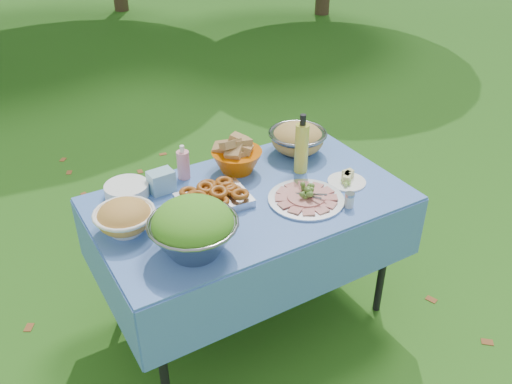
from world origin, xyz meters
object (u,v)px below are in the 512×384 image
picnic_table (250,260)px  pasta_bowl_steel (297,138)px  salad_bowl (193,228)px  charcuterie_platter (306,193)px  oil_bottle (302,144)px  bread_bowl (237,156)px  plate_stack (127,190)px

picnic_table → pasta_bowl_steel: pasta_bowl_steel is taller
salad_bowl → charcuterie_platter: size_ratio=1.01×
oil_bottle → bread_bowl: bearing=148.7°
bread_bowl → charcuterie_platter: (0.14, -0.41, -0.05)m
plate_stack → bread_bowl: (0.56, -0.06, 0.06)m
plate_stack → oil_bottle: oil_bottle is taller
pasta_bowl_steel → bread_bowl: bearing=-178.3°
plate_stack → pasta_bowl_steel: (0.94, -0.05, 0.05)m
picnic_table → charcuterie_platter: (0.21, -0.16, 0.42)m
pasta_bowl_steel → oil_bottle: bearing=-119.4°
plate_stack → charcuterie_platter: bearing=-33.9°
bread_bowl → pasta_bowl_steel: size_ratio=0.84×
plate_stack → charcuterie_platter: 0.85m
salad_bowl → pasta_bowl_steel: size_ratio=1.18×
picnic_table → plate_stack: 0.71m
salad_bowl → pasta_bowl_steel: 0.99m
salad_bowl → plate_stack: size_ratio=1.74×
picnic_table → oil_bottle: oil_bottle is taller
pasta_bowl_steel → salad_bowl: bearing=-149.3°
salad_bowl → charcuterie_platter: (0.61, 0.08, -0.08)m
picnic_table → salad_bowl: 0.68m
salad_bowl → charcuterie_platter: bearing=7.5°
plate_stack → bread_bowl: bread_bowl is taller
plate_stack → pasta_bowl_steel: bearing=-3.0°
bread_bowl → salad_bowl: bearing=-133.7°
plate_stack → charcuterie_platter: size_ratio=0.58×
pasta_bowl_steel → plate_stack: bearing=177.0°
salad_bowl → oil_bottle: size_ratio=1.16×
picnic_table → pasta_bowl_steel: 0.70m
bread_bowl → oil_bottle: (0.28, -0.17, 0.07)m
salad_bowl → oil_bottle: bearing=23.4°
plate_stack → charcuterie_platter: charcuterie_platter is taller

